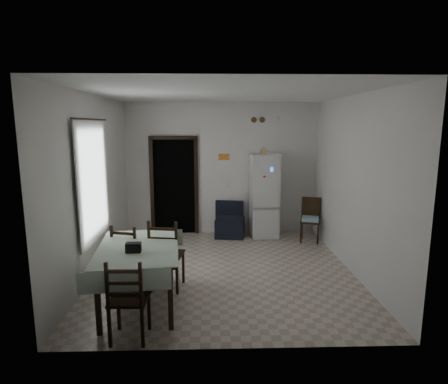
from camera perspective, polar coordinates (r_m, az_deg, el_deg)
name	(u,v)px	position (r m, az deg, el deg)	size (l,w,h in m)	color
ground	(225,270)	(6.45, 0.14, -11.80)	(4.50, 4.50, 0.00)	#BCAD9A
ceiling	(225,93)	(5.99, 0.15, 14.83)	(4.20, 4.50, 0.02)	white
wall_back	(222,169)	(8.28, -0.37, 3.52)	(4.20, 0.02, 2.90)	silver
wall_front	(232,221)	(3.85, 1.25, -4.37)	(4.20, 0.02, 2.90)	silver
wall_left	(94,186)	(6.34, -19.18, 0.87)	(0.02, 4.50, 2.90)	silver
wall_right	(353,185)	(6.47, 19.07, 1.05)	(0.02, 4.50, 2.90)	silver
doorway	(175,185)	(8.58, -7.43, 1.04)	(1.06, 0.52, 2.22)	black
window_recess	(86,182)	(6.16, -20.23, 1.48)	(0.10, 1.20, 1.60)	silver
curtain	(94,182)	(6.12, -19.25, 1.49)	(0.02, 1.45, 1.85)	silver
curtain_rod	(90,119)	(6.06, -19.70, 10.41)	(0.02, 0.02, 1.60)	black
calendar	(224,161)	(8.25, -0.02, 4.68)	(0.28, 0.02, 0.40)	white
calendar_image	(224,157)	(8.24, -0.02, 5.37)	(0.24, 0.01, 0.14)	orange
light_switch	(228,185)	(8.32, 0.67, 1.12)	(0.08, 0.02, 0.12)	beige
vent_left	(254,120)	(8.26, 4.57, 10.91)	(0.12, 0.12, 0.03)	brown
vent_right	(262,120)	(8.28, 5.84, 10.89)	(0.12, 0.12, 0.03)	brown
emergency_light	(284,118)	(8.33, 9.13, 11.01)	(0.25, 0.07, 0.09)	white
fridge	(264,196)	(8.12, 6.15, -0.58)	(0.59, 0.59, 1.81)	silver
tan_cone	(264,150)	(8.02, 6.07, 6.38)	(0.20, 0.20, 0.16)	tan
navy_seat	(230,220)	(8.17, 0.91, -4.25)	(0.62, 0.60, 0.75)	black
corner_chair	(310,220)	(8.01, 13.01, -4.21)	(0.39, 0.39, 0.91)	black
dining_table	(139,276)	(5.28, -12.77, -12.38)	(1.04, 1.59, 0.83)	#A1B49A
black_bag	(133,247)	(4.92, -13.63, -8.21)	(0.19, 0.11, 0.12)	black
dining_chair_far_left	(130,255)	(5.83, -14.13, -9.35)	(0.42, 0.42, 0.99)	black
dining_chair_far_right	(167,253)	(5.68, -8.72, -9.23)	(0.46, 0.46, 1.08)	black
dining_chair_near_head	(129,298)	(4.52, -14.27, -15.38)	(0.42, 0.42, 0.98)	black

